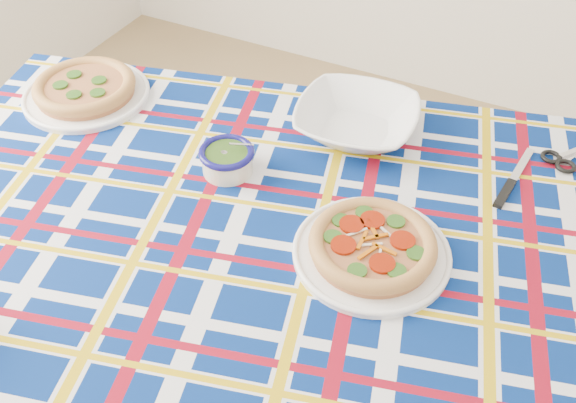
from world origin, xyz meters
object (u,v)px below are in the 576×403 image
at_px(dining_table, 278,252).
at_px(serving_bowl, 356,120).
at_px(main_focaccia_plate, 373,245).
at_px(pesto_bowl, 227,158).

bearing_deg(dining_table, serving_bowl, 72.15).
bearing_deg(main_focaccia_plate, serving_bowl, 116.45).
distance_m(pesto_bowl, serving_bowl, 0.31).
height_order(main_focaccia_plate, pesto_bowl, pesto_bowl).
bearing_deg(main_focaccia_plate, pesto_bowl, 165.74).
relative_size(main_focaccia_plate, pesto_bowl, 2.57).
bearing_deg(pesto_bowl, dining_table, -30.35).
bearing_deg(main_focaccia_plate, dining_table, -177.65).
distance_m(dining_table, pesto_bowl, 0.22).
distance_m(main_focaccia_plate, pesto_bowl, 0.37).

